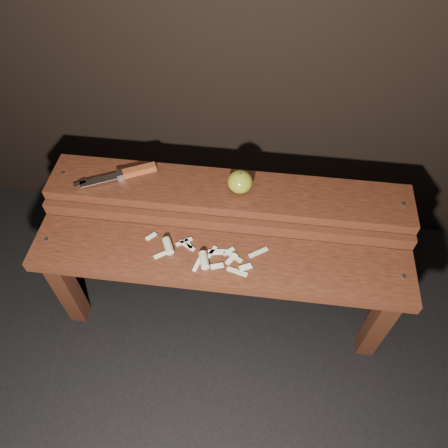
# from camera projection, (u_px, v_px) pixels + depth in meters

# --- Properties ---
(ground) EXTENTS (60.00, 60.00, 0.00)m
(ground) POSITION_uv_depth(u_px,v_px,m) (222.00, 306.00, 1.72)
(ground) COLOR black
(bench_front_tier) EXTENTS (1.20, 0.20, 0.42)m
(bench_front_tier) POSITION_uv_depth(u_px,v_px,m) (219.00, 272.00, 1.40)
(bench_front_tier) COLOR #36180D
(bench_front_tier) RESTS_ON ground
(bench_rear_tier) EXTENTS (1.20, 0.21, 0.50)m
(bench_rear_tier) POSITION_uv_depth(u_px,v_px,m) (228.00, 206.00, 1.49)
(bench_rear_tier) COLOR #36180D
(bench_rear_tier) RESTS_ON ground
(apple) EXTENTS (0.08, 0.08, 0.08)m
(apple) POSITION_uv_depth(u_px,v_px,m) (240.00, 182.00, 1.39)
(apple) COLOR olive
(apple) RESTS_ON bench_rear_tier
(knife) EXTENTS (0.25, 0.14, 0.02)m
(knife) POSITION_uv_depth(u_px,v_px,m) (129.00, 173.00, 1.45)
(knife) COLOR brown
(knife) RESTS_ON bench_rear_tier
(apple_scraps) EXTENTS (0.40, 0.13, 0.03)m
(apple_scraps) POSITION_uv_depth(u_px,v_px,m) (197.00, 254.00, 1.35)
(apple_scraps) COLOR beige
(apple_scraps) RESTS_ON bench_front_tier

